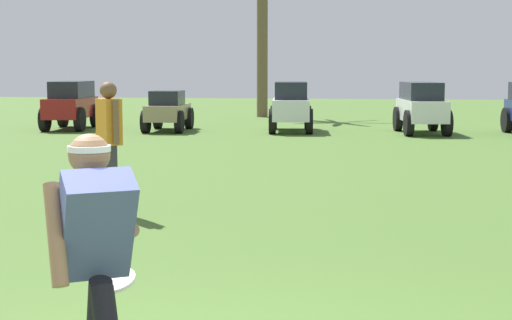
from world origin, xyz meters
The scene contains 8 objects.
frisbee_thrower centered at (-0.43, 0.02, 0.79)m, with size 0.58×1.10×1.40m.
frisbee_in_flight centered at (-0.55, 0.61, 0.52)m, with size 0.32×0.31×0.10m.
teammate_near_sideline centered at (-2.14, 5.27, 0.94)m, with size 0.38×0.42×1.56m.
parked_car_slot_a centered at (-7.38, 17.49, 0.72)m, with size 1.35×2.48×1.34m.
parked_car_slot_b centered at (-4.52, 17.21, 0.56)m, with size 1.20×2.25×1.10m.
parked_car_slot_c centered at (-1.19, 17.57, 0.72)m, with size 1.37×2.48×1.34m.
parked_car_slot_d centered at (2.27, 17.38, 0.72)m, with size 1.43×2.50×1.34m.
palm_tree_far_left centered at (-2.77, 23.69, 3.52)m, with size 3.46×3.26×5.97m.
Camera 1 is at (0.87, -3.58, 1.73)m, focal length 55.00 mm.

